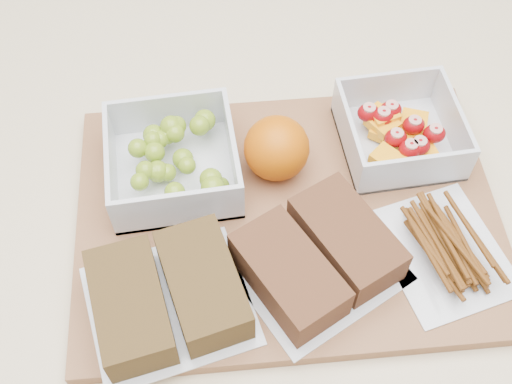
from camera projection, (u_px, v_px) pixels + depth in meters
counter at (264, 357)px, 1.04m from camera, size 1.20×0.90×0.90m
cutting_board at (288, 217)px, 0.65m from camera, size 0.44×0.33×0.02m
grape_container at (174, 159)px, 0.65m from camera, size 0.13×0.13×0.05m
fruit_container at (399, 133)px, 0.67m from camera, size 0.12×0.12×0.05m
orange at (277, 148)px, 0.64m from camera, size 0.07×0.07×0.07m
sandwich_bag_left at (167, 296)px, 0.57m from camera, size 0.16×0.15×0.04m
sandwich_bag_center at (318, 257)px, 0.59m from camera, size 0.18×0.18×0.04m
pretzel_bag at (446, 246)px, 0.60m from camera, size 0.13×0.15×0.03m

